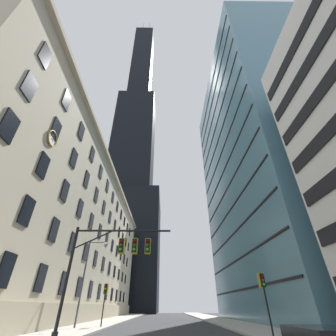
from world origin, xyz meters
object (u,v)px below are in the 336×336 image
(traffic_light_near_right, at_px, (263,284))
(traffic_light_far_left, at_px, (106,291))
(traffic_signal_mast, at_px, (116,254))
(street_lamppost, at_px, (87,273))

(traffic_light_near_right, bearing_deg, traffic_light_far_left, 146.46)
(traffic_signal_mast, bearing_deg, traffic_light_far_left, 105.14)
(traffic_light_near_right, xyz_separation_m, street_lamppost, (-15.84, 7.72, 1.66))
(traffic_signal_mast, bearing_deg, traffic_light_near_right, 12.90)
(traffic_signal_mast, xyz_separation_m, street_lamppost, (-5.07, 10.18, -0.01))
(traffic_light_far_left, bearing_deg, street_lamppost, -141.48)
(traffic_signal_mast, relative_size, street_lamppost, 0.85)
(street_lamppost, bearing_deg, traffic_signal_mast, -63.52)
(traffic_signal_mast, height_order, traffic_light_near_right, traffic_signal_mast)
(traffic_light_far_left, bearing_deg, traffic_light_near_right, -33.54)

